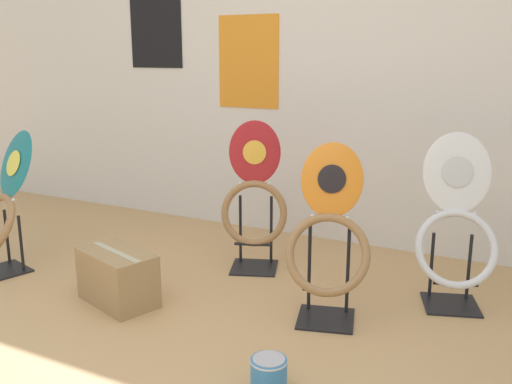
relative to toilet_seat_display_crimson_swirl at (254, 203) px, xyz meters
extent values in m
cube|color=silver|center=(0.01, 0.80, 0.88)|extent=(8.00, 0.06, 2.60)
cube|color=black|center=(-1.26, 0.76, 1.08)|extent=(0.48, 0.01, 0.62)
cube|color=orange|center=(-0.45, 0.76, 0.83)|extent=(0.49, 0.01, 0.66)
cube|color=black|center=(0.00, 0.00, -0.42)|extent=(0.36, 0.36, 0.01)
cylinder|color=black|center=(-0.13, 0.05, -0.19)|extent=(0.02, 0.02, 0.43)
cylinder|color=black|center=(0.06, 0.12, -0.19)|extent=(0.02, 0.02, 0.43)
cylinder|color=black|center=(0.03, -0.07, -0.24)|extent=(0.22, 0.10, 0.02)
torus|color=#9E7042|center=(0.01, -0.02, -0.06)|extent=(0.43, 0.27, 0.40)
ellipsoid|color=#AD1E23|center=(-0.01, 0.04, 0.31)|extent=(0.31, 0.16, 0.38)
ellipsoid|color=yellow|center=(-0.01, 0.02, 0.31)|extent=(0.14, 0.07, 0.15)
sphere|color=silver|center=(-0.09, -0.01, 0.12)|extent=(0.02, 0.02, 0.02)
sphere|color=silver|center=(0.07, 0.06, 0.12)|extent=(0.02, 0.02, 0.02)
cube|color=black|center=(1.18, 0.01, -0.42)|extent=(0.36, 0.36, 0.01)
cylinder|color=black|center=(1.06, 0.06, -0.23)|extent=(0.02, 0.02, 0.36)
cylinder|color=black|center=(1.24, 0.12, -0.23)|extent=(0.02, 0.02, 0.36)
cylinder|color=black|center=(1.21, -0.07, -0.27)|extent=(0.22, 0.09, 0.02)
torus|color=silver|center=(1.19, -0.01, -0.09)|extent=(0.46, 0.34, 0.39)
ellipsoid|color=white|center=(1.14, 0.12, 0.28)|extent=(0.38, 0.24, 0.42)
ellipsoid|color=silver|center=(1.15, 0.11, 0.28)|extent=(0.17, 0.10, 0.16)
sphere|color=silver|center=(1.07, 0.03, 0.08)|extent=(0.02, 0.02, 0.02)
sphere|color=silver|center=(1.25, 0.09, 0.08)|extent=(0.02, 0.02, 0.02)
cube|color=black|center=(-1.35, -0.77, -0.42)|extent=(0.35, 0.35, 0.01)
cylinder|color=black|center=(-1.42, -0.65, -0.24)|extent=(0.02, 0.02, 0.35)
cylinder|color=black|center=(-1.23, -0.70, -0.24)|extent=(0.02, 0.02, 0.35)
ellipsoid|color=#197075|center=(-1.31, -0.62, 0.23)|extent=(0.38, 0.27, 0.40)
ellipsoid|color=#EADB4C|center=(-1.31, -0.64, 0.24)|extent=(0.17, 0.10, 0.15)
sphere|color=silver|center=(-1.42, -0.67, 0.04)|extent=(0.02, 0.02, 0.02)
sphere|color=silver|center=(-1.24, -0.72, 0.04)|extent=(0.02, 0.02, 0.02)
cube|color=black|center=(0.65, -0.46, -0.42)|extent=(0.35, 0.35, 0.01)
cylinder|color=black|center=(0.53, -0.40, -0.18)|extent=(0.02, 0.02, 0.45)
cylinder|color=black|center=(0.72, -0.35, -0.18)|extent=(0.02, 0.02, 0.45)
cylinder|color=black|center=(0.67, -0.53, -0.23)|extent=(0.22, 0.08, 0.02)
torus|color=#9E7042|center=(0.65, -0.48, -0.06)|extent=(0.47, 0.36, 0.38)
ellipsoid|color=orange|center=(0.61, -0.32, 0.27)|extent=(0.34, 0.24, 0.36)
ellipsoid|color=black|center=(0.61, -0.34, 0.28)|extent=(0.15, 0.09, 0.14)
sphere|color=silver|center=(0.55, -0.41, 0.10)|extent=(0.02, 0.02, 0.02)
sphere|color=silver|center=(0.71, -0.36, 0.10)|extent=(0.02, 0.02, 0.02)
cylinder|color=teal|center=(0.67, -1.15, -0.35)|extent=(0.15, 0.15, 0.14)
torus|color=silver|center=(0.67, -1.15, -0.29)|extent=(0.15, 0.15, 0.01)
cylinder|color=#B2B2B7|center=(0.67, -1.15, -0.28)|extent=(0.13, 0.13, 0.00)
cube|color=#A37F51|center=(-0.42, -0.78, -0.28)|extent=(0.50, 0.38, 0.29)
cube|color=#B7AD89|center=(-0.42, -0.78, -0.13)|extent=(0.42, 0.17, 0.00)
camera|label=1|loc=(1.55, -2.97, 0.89)|focal=40.00mm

